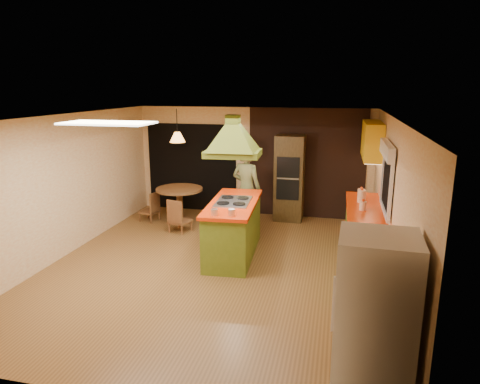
% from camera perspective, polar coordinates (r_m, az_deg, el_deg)
% --- Properties ---
extents(ground, '(6.50, 6.50, 0.00)m').
position_cam_1_polar(ground, '(7.36, -3.47, -9.88)').
color(ground, brown).
rests_on(ground, ground).
extents(room_walls, '(5.50, 6.50, 6.50)m').
position_cam_1_polar(room_walls, '(6.95, -3.62, -0.40)').
color(room_walls, beige).
rests_on(room_walls, ground).
extents(ceiling_plane, '(6.50, 6.50, 0.00)m').
position_cam_1_polar(ceiling_plane, '(6.75, -3.78, 9.94)').
color(ceiling_plane, silver).
rests_on(ceiling_plane, room_walls).
extents(brick_panel, '(2.64, 0.03, 2.50)m').
position_cam_1_polar(brick_panel, '(9.85, 8.85, 3.73)').
color(brick_panel, '#381E14').
rests_on(brick_panel, ground).
extents(nook_opening, '(2.20, 0.03, 2.10)m').
position_cam_1_polar(nook_opening, '(10.45, -6.42, 3.28)').
color(nook_opening, black).
rests_on(nook_opening, ground).
extents(right_counter, '(0.62, 3.05, 0.92)m').
position_cam_1_polar(right_counter, '(7.49, 16.25, -6.18)').
color(right_counter, olive).
rests_on(right_counter, ground).
extents(upper_cabinets, '(0.34, 1.40, 0.70)m').
position_cam_1_polar(upper_cabinets, '(8.72, 17.21, 6.62)').
color(upper_cabinets, yellow).
rests_on(upper_cabinets, room_walls).
extents(window_right, '(0.12, 1.35, 1.06)m').
position_cam_1_polar(window_right, '(6.99, 19.07, 3.31)').
color(window_right, black).
rests_on(window_right, room_walls).
extents(fluor_panel, '(1.20, 0.60, 0.03)m').
position_cam_1_polar(fluor_panel, '(6.08, -17.24, 8.77)').
color(fluor_panel, white).
rests_on(fluor_panel, ceiling_plane).
extents(kitchen_island, '(0.93, 2.04, 1.01)m').
position_cam_1_polar(kitchen_island, '(7.66, -0.90, -4.85)').
color(kitchen_island, olive).
rests_on(kitchen_island, ground).
extents(range_hood, '(0.96, 0.72, 0.78)m').
position_cam_1_polar(range_hood, '(7.28, -0.95, 8.32)').
color(range_hood, '#5A681A').
rests_on(range_hood, ceiling_plane).
extents(man, '(0.76, 0.62, 1.80)m').
position_cam_1_polar(man, '(8.82, 0.89, 0.36)').
color(man, brown).
rests_on(man, ground).
extents(refrigerator, '(0.73, 0.69, 1.71)m').
position_cam_1_polar(refrigerator, '(4.28, 17.40, -16.37)').
color(refrigerator, silver).
rests_on(refrigerator, ground).
extents(wall_oven, '(0.64, 0.60, 1.92)m').
position_cam_1_polar(wall_oven, '(9.66, 6.61, 1.86)').
color(wall_oven, '#4D3718').
rests_on(wall_oven, ground).
extents(dining_table, '(1.03, 1.03, 0.77)m').
position_cam_1_polar(dining_table, '(9.61, -8.06, -0.81)').
color(dining_table, brown).
rests_on(dining_table, ground).
extents(chair_left, '(0.43, 0.43, 0.67)m').
position_cam_1_polar(chair_left, '(9.85, -12.03, -1.89)').
color(chair_left, brown).
rests_on(chair_left, ground).
extents(chair_near, '(0.48, 0.48, 0.71)m').
position_cam_1_polar(chair_near, '(8.99, -8.01, -3.09)').
color(chair_near, brown).
rests_on(chair_near, ground).
extents(pendant_lamp, '(0.40, 0.40, 0.21)m').
position_cam_1_polar(pendant_lamp, '(9.36, -8.34, 7.25)').
color(pendant_lamp, '#FF9E3F').
rests_on(pendant_lamp, ceiling_plane).
extents(canister_large, '(0.18, 0.18, 0.22)m').
position_cam_1_polar(canister_large, '(8.04, 15.92, -0.55)').
color(canister_large, '#FDECCC').
rests_on(canister_large, right_counter).
extents(canister_medium, '(0.17, 0.17, 0.18)m').
position_cam_1_polar(canister_medium, '(8.29, 15.84, -0.24)').
color(canister_medium, '#F8E5C7').
rests_on(canister_medium, right_counter).
extents(canister_small, '(0.13, 0.13, 0.15)m').
position_cam_1_polar(canister_small, '(7.54, 16.06, -1.77)').
color(canister_small, '#F8E6C7').
rests_on(canister_small, right_counter).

